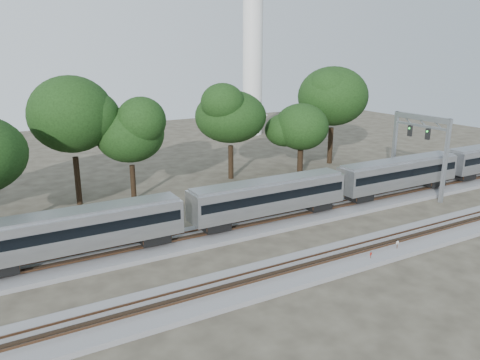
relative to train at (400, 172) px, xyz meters
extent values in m
plane|color=#383328|center=(-23.29, -6.00, -3.14)|extent=(160.00, 160.00, 0.00)
cube|color=slate|center=(-23.29, 0.00, -2.94)|extent=(160.00, 5.00, 0.40)
cube|color=brown|center=(-23.29, -0.72, -2.48)|extent=(160.00, 0.08, 0.15)
cube|color=brown|center=(-23.29, 0.72, -2.48)|extent=(160.00, 0.08, 0.15)
cube|color=slate|center=(-23.29, -10.00, -2.94)|extent=(160.00, 5.00, 0.40)
cube|color=brown|center=(-23.29, -10.72, -2.48)|extent=(160.00, 0.08, 0.15)
cube|color=brown|center=(-23.29, -9.28, -2.48)|extent=(160.00, 0.08, 0.15)
cube|color=silver|center=(-36.69, 0.00, -0.07)|extent=(16.90, 2.91, 2.91)
cube|color=black|center=(-36.69, 0.00, 0.22)|extent=(16.32, 2.96, 0.87)
cube|color=gray|center=(-36.69, 0.00, 1.43)|extent=(16.52, 2.33, 0.34)
cube|color=black|center=(-42.81, 0.00, -1.97)|extent=(2.53, 2.14, 0.87)
cube|color=black|center=(-30.57, 0.00, -1.97)|extent=(2.53, 2.14, 0.87)
cube|color=silver|center=(-18.41, 0.00, -0.07)|extent=(16.90, 2.91, 2.91)
cube|color=black|center=(-18.41, 0.00, 0.22)|extent=(16.32, 2.96, 0.87)
cube|color=gray|center=(-18.41, 0.00, 1.43)|extent=(16.52, 2.33, 0.34)
cube|color=black|center=(-24.53, 0.00, -1.97)|extent=(2.53, 2.14, 0.87)
cube|color=black|center=(-12.29, 0.00, -1.97)|extent=(2.53, 2.14, 0.87)
cube|color=silver|center=(-0.12, 0.00, -0.07)|extent=(16.90, 2.91, 2.91)
cube|color=black|center=(-0.12, 0.00, 0.22)|extent=(16.32, 2.96, 0.87)
cube|color=gray|center=(-0.12, 0.00, 1.43)|extent=(16.52, 2.33, 0.34)
cube|color=black|center=(-6.24, 0.00, -1.97)|extent=(2.53, 2.14, 0.87)
cube|color=black|center=(6.00, 0.00, -1.97)|extent=(2.53, 2.14, 0.87)
cube|color=black|center=(12.05, 0.00, -1.97)|extent=(2.53, 2.14, 0.87)
cylinder|color=#512D19|center=(-15.79, -11.58, -2.72)|extent=(0.05, 0.05, 0.82)
cylinder|color=#A5150B|center=(-15.79, -11.58, -2.36)|extent=(0.29, 0.12, 0.29)
cylinder|color=#512D19|center=(-12.33, -11.25, -2.64)|extent=(0.07, 0.07, 0.98)
cylinder|color=silver|center=(-12.33, -11.25, -2.21)|extent=(0.35, 0.07, 0.35)
cube|color=#512D19|center=(-15.51, -11.33, -2.99)|extent=(0.57, 0.43, 0.30)
cylinder|color=silver|center=(7.34, 46.33, 10.91)|extent=(4.01, 4.01, 28.09)
cone|color=silver|center=(7.34, 46.33, -1.13)|extent=(6.42, 6.42, 4.01)
cube|color=gray|center=(2.92, -3.80, 1.74)|extent=(0.38, 0.38, 9.76)
cube|color=gray|center=(2.92, 3.80, 1.74)|extent=(0.38, 0.38, 9.76)
cube|color=gray|center=(2.92, 0.00, 6.30)|extent=(0.43, 8.03, 0.65)
cube|color=gray|center=(2.92, 0.00, 5.32)|extent=(0.27, 8.03, 0.27)
cube|color=black|center=(2.60, -1.30, 4.56)|extent=(0.27, 0.54, 1.30)
cube|color=black|center=(2.60, 1.30, 4.56)|extent=(0.27, 0.54, 1.30)
cylinder|color=black|center=(-33.81, 16.21, -0.35)|extent=(0.70, 0.70, 5.57)
ellipsoid|color=black|center=(-33.81, 16.21, 7.22)|extent=(10.51, 10.51, 8.93)
cylinder|color=black|center=(-27.87, 14.74, -1.03)|extent=(0.70, 0.70, 4.21)
ellipsoid|color=black|center=(-27.87, 14.74, 4.69)|extent=(7.95, 7.95, 6.76)
cylinder|color=black|center=(-13.30, 17.56, -0.83)|extent=(0.70, 0.70, 4.60)
ellipsoid|color=black|center=(-13.30, 17.56, 5.41)|extent=(8.68, 8.68, 7.38)
cylinder|color=black|center=(-3.76, 14.56, -1.29)|extent=(0.70, 0.70, 3.69)
ellipsoid|color=black|center=(-3.76, 14.56, 3.71)|extent=(6.95, 6.95, 5.91)
cylinder|color=black|center=(4.47, 17.92, -0.34)|extent=(0.70, 0.70, 5.59)
ellipsoid|color=black|center=(4.47, 17.92, 7.25)|extent=(10.54, 10.54, 8.96)
camera|label=1|loc=(-42.87, -37.36, 14.03)|focal=35.00mm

